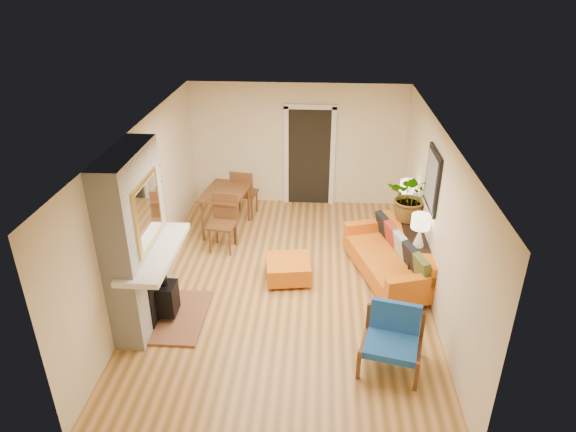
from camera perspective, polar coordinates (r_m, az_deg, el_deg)
name	(u,v)px	position (r m, az deg, el deg)	size (l,w,h in m)	color
room_shell	(326,158)	(10.30, 4.29, 6.40)	(6.50, 6.50, 6.50)	tan
fireplace	(139,244)	(7.43, -16.26, -3.04)	(1.09, 1.68, 2.60)	white
sofa	(392,258)	(8.70, 11.52, -4.63)	(1.43, 2.20, 0.80)	silver
ottoman	(288,269)	(8.53, -0.01, -5.86)	(0.81, 0.81, 0.36)	silver
blue_chair	(393,335)	(6.95, 11.57, -12.82)	(0.91, 0.90, 0.80)	brown
dining_table	(230,199)	(9.88, -6.48, 1.86)	(1.00, 1.96, 1.03)	brown
console_table	(411,233)	(9.06, 13.46, -1.87)	(0.34, 1.85, 0.72)	black
lamp_near	(420,227)	(8.24, 14.49, -1.17)	(0.30, 0.30, 0.54)	white
lamp_far	(408,191)	(9.45, 13.18, 2.68)	(0.30, 0.30, 0.54)	white
houseplant	(412,197)	(9.00, 13.59, 2.09)	(0.79, 0.69, 0.88)	#1E5919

